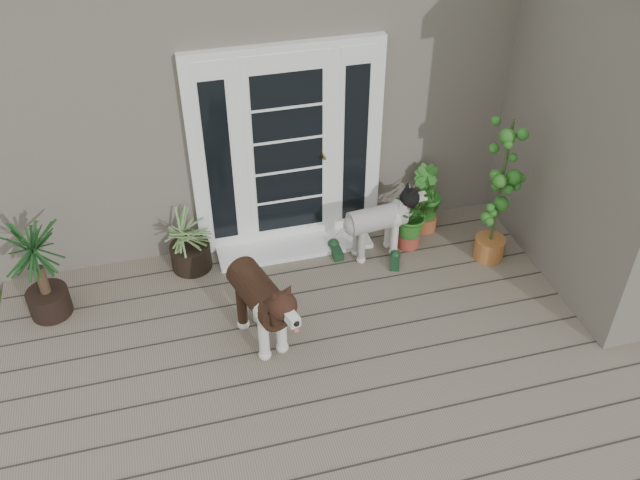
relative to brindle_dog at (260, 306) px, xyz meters
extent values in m
cube|color=#6B5B4C|center=(0.78, -0.81, -0.46)|extent=(6.20, 4.60, 0.12)
cube|color=#665E54|center=(0.78, 3.44, 1.03)|extent=(7.40, 4.00, 3.10)
cube|color=white|center=(0.58, 1.39, 0.68)|extent=(1.90, 0.14, 2.15)
cube|color=white|center=(0.58, 1.19, -0.37)|extent=(1.60, 0.40, 0.05)
imported|color=#1B5618|center=(1.74, 0.94, -0.09)|extent=(0.68, 0.68, 0.62)
imported|color=#2A5B1A|center=(2.02, 1.19, -0.13)|extent=(0.50, 0.50, 0.53)
imported|color=#1B5017|center=(3.11, 1.19, -0.09)|extent=(0.49, 0.49, 0.63)
camera|label=1|loc=(-0.63, -4.33, 4.08)|focal=38.57mm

